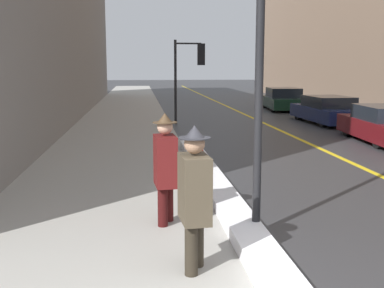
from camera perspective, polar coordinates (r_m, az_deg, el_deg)
The scene contains 10 objects.
sidewalk_slab at distance 19.55m, azimuth -8.25°, elevation 2.04°, with size 4.00×80.00×0.01m.
road_centre_stripe at distance 20.25m, azimuth 8.98°, elevation 2.26°, with size 0.16×80.00×0.00m.
snow_bank_curb at distance 9.48m, azimuth 2.86°, elevation -4.97°, with size 0.50×10.52×0.20m.
lamp_post at distance 6.79m, azimuth 8.07°, elevation 12.46°, with size 0.28×0.28×4.68m.
traffic_light_near at distance 20.62m, azimuth -0.04°, elevation 9.53°, with size 1.31×0.32×3.50m.
pedestrian_in_glasses at distance 5.62m, azimuth 0.30°, elevation -5.85°, with size 0.38×0.56×1.76m.
pedestrian_in_fedora at distance 7.32m, azimuth -3.18°, elevation -2.42°, with size 0.37×0.55×1.73m.
parked_car_navy at distance 21.40m, azimuth 15.72°, elevation 3.87°, with size 1.85×4.46×1.16m.
parked_car_dark_green at distance 27.34m, azimuth 10.74°, elevation 5.21°, with size 2.17×4.36×1.23m.
fire_hydrant at distance 12.41m, azimuth 0.89°, elevation -0.40°, with size 0.20×0.20×0.70m.
Camera 1 is at (-1.33, -4.39, 2.42)m, focal length 45.00 mm.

